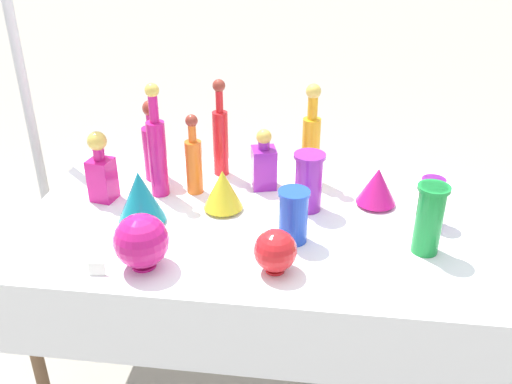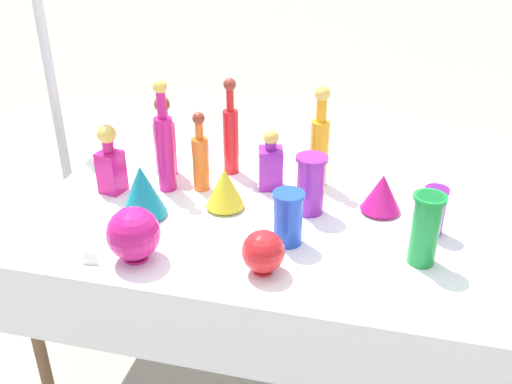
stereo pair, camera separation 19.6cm
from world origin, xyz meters
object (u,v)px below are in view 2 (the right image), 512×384
object	(u,v)px
tall_bottle_1	(201,158)
slender_vase_2	(426,228)
round_bowl_1	(133,234)
fluted_vase_0	(382,192)
fluted_vase_1	(225,188)
round_bowl_0	(263,252)
tall_bottle_0	(320,143)
tall_bottle_3	(165,142)
tall_bottle_2	(165,146)
square_decanter_0	(271,164)
slender_vase_1	(288,216)
canopy_pole	(49,71)
cardboard_box_behind_left	(225,223)
fluted_vase_2	(142,191)
slender_vase_0	(311,183)
tall_bottle_4	(231,134)
square_decanter_1	(110,162)
slender_vase_3	(434,209)

from	to	relation	value
tall_bottle_1	slender_vase_2	size ratio (longest dim) A/B	1.33
round_bowl_1	fluted_vase_0	bearing A→B (deg)	33.47
fluted_vase_1	round_bowl_0	size ratio (longest dim) A/B	1.13
tall_bottle_0	tall_bottle_3	distance (m)	0.61
fluted_vase_1	tall_bottle_0	bearing A→B (deg)	42.12
tall_bottle_2	square_decanter_0	bearing A→B (deg)	15.65
square_decanter_0	slender_vase_1	distance (m)	0.39
fluted_vase_0	canopy_pole	bearing A→B (deg)	165.54
cardboard_box_behind_left	fluted_vase_2	bearing A→B (deg)	-89.52
tall_bottle_0	slender_vase_0	xyz separation A→B (m)	(0.00, -0.22, -0.06)
cardboard_box_behind_left	fluted_vase_0	bearing A→B (deg)	-42.00
tall_bottle_3	fluted_vase_0	xyz separation A→B (m)	(0.86, -0.11, -0.06)
tall_bottle_1	round_bowl_0	size ratio (longest dim) A/B	2.24
tall_bottle_0	round_bowl_0	world-z (taller)	tall_bottle_0
tall_bottle_4	square_decanter_0	xyz separation A→B (m)	(0.19, -0.09, -0.07)
square_decanter_0	square_decanter_1	world-z (taller)	square_decanter_1
tall_bottle_3	fluted_vase_0	distance (m)	0.87
fluted_vase_0	tall_bottle_0	bearing A→B (deg)	147.26
square_decanter_0	slender_vase_2	distance (m)	0.67
tall_bottle_2	round_bowl_0	size ratio (longest dim) A/B	3.11
square_decanter_1	tall_bottle_4	bearing A→B (deg)	34.30
tall_bottle_1	slender_vase_3	distance (m)	0.86
square_decanter_0	round_bowl_1	xyz separation A→B (m)	(-0.31, -0.57, -0.01)
slender_vase_2	round_bowl_0	bearing A→B (deg)	-160.17
tall_bottle_2	tall_bottle_4	bearing A→B (deg)	45.58
slender_vase_2	square_decanter_1	bearing A→B (deg)	169.94
square_decanter_0	slender_vase_2	xyz separation A→B (m)	(0.56, -0.38, 0.02)
slender_vase_0	fluted_vase_0	size ratio (longest dim) A/B	1.48
tall_bottle_2	canopy_pole	world-z (taller)	canopy_pole
slender_vase_0	slender_vase_2	size ratio (longest dim) A/B	0.93
slender_vase_0	round_bowl_1	bearing A→B (deg)	-138.93
tall_bottle_1	canopy_pole	bearing A→B (deg)	155.80
tall_bottle_0	round_bowl_1	distance (m)	0.80
slender_vase_2	round_bowl_1	xyz separation A→B (m)	(-0.87, -0.19, -0.03)
square_decanter_1	fluted_vase_1	world-z (taller)	square_decanter_1
slender_vase_3	tall_bottle_1	bearing A→B (deg)	172.13
tall_bottle_1	tall_bottle_4	bearing A→B (deg)	67.29
tall_bottle_0	tall_bottle_2	distance (m)	0.58
tall_bottle_3	round_bowl_0	xyz separation A→B (m)	(0.53, -0.56, -0.06)
round_bowl_0	fluted_vase_2	bearing A→B (deg)	155.21
slender_vase_3	fluted_vase_0	distance (m)	0.20
slender_vase_2	round_bowl_0	size ratio (longest dim) A/B	1.68
tall_bottle_1	slender_vase_0	bearing A→B (deg)	-10.02
slender_vase_0	tall_bottle_1	bearing A→B (deg)	169.98
square_decanter_0	slender_vase_0	xyz separation A→B (m)	(0.17, -0.15, 0.02)
slender_vase_2	slender_vase_3	world-z (taller)	slender_vase_2
fluted_vase_1	round_bowl_0	bearing A→B (deg)	-57.34
round_bowl_0	tall_bottle_2	bearing A→B (deg)	137.67
tall_bottle_2	cardboard_box_behind_left	size ratio (longest dim) A/B	0.71
round_bowl_1	tall_bottle_4	bearing A→B (deg)	79.70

